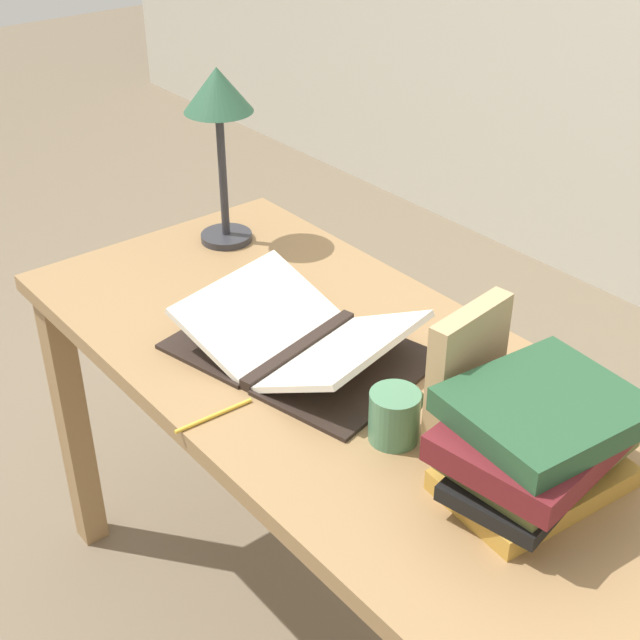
% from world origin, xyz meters
% --- Properties ---
extents(reading_desk, '(1.40, 0.65, 0.75)m').
position_xyz_m(reading_desk, '(0.00, 0.00, 0.64)').
color(reading_desk, '#937047').
rests_on(reading_desk, ground_plane).
extents(open_book, '(0.50, 0.40, 0.10)m').
position_xyz_m(open_book, '(-0.08, -0.04, 0.78)').
color(open_book, black).
rests_on(open_book, reading_desk).
extents(book_stack_tall, '(0.24, 0.32, 0.17)m').
position_xyz_m(book_stack_tall, '(0.42, 0.01, 0.84)').
color(book_stack_tall, '#BC8933').
rests_on(book_stack_tall, reading_desk).
extents(book_standing_upright, '(0.05, 0.17, 0.23)m').
position_xyz_m(book_standing_upright, '(0.26, 0.03, 0.86)').
color(book_standing_upright, tan).
rests_on(book_standing_upright, reading_desk).
extents(reading_lamp, '(0.15, 0.15, 0.40)m').
position_xyz_m(reading_lamp, '(-0.56, 0.12, 1.06)').
color(reading_lamp, '#2D2D33').
rests_on(reading_lamp, reading_desk).
extents(coffee_mug, '(0.08, 0.11, 0.09)m').
position_xyz_m(coffee_mug, '(0.21, -0.07, 0.79)').
color(coffee_mug, '#4C7F5B').
rests_on(coffee_mug, reading_desk).
extents(pencil, '(0.01, 0.15, 0.01)m').
position_xyz_m(pencil, '(-0.02, -0.26, 0.75)').
color(pencil, gold).
rests_on(pencil, reading_desk).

